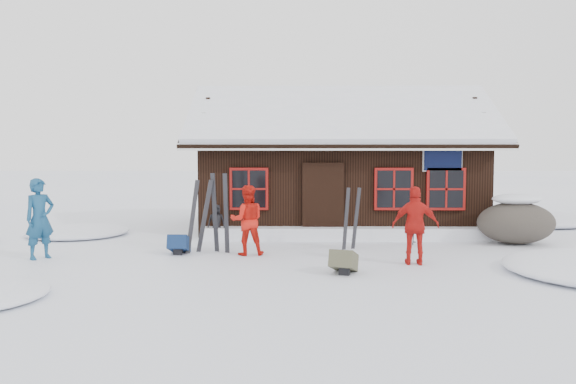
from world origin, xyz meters
The scene contains 15 objects.
ground centered at (0.00, 0.00, 0.00)m, with size 120.00×120.00×0.00m, color white.
mountain_hut centered at (1.50, 4.98, 1.58)m, with size 8.90×6.09×4.42m.
snow_drift centered at (1.50, 2.25, 0.17)m, with size 7.60×0.60×0.35m, color white.
snow_mounds centered at (1.65, 1.86, 0.00)m, with size 20.60×13.20×0.48m.
skier_teal centered at (-5.43, -0.55, 0.88)m, with size 0.65×0.42×1.77m, color navy.
skier_orange_left centered at (-0.94, -0.03, 0.79)m, with size 0.77×0.60×1.59m, color red.
skier_orange_right centered at (2.64, -1.10, 0.82)m, with size 0.96×0.40×1.63m, color red.
skier_crouched centered at (-1.96, 2.20, 0.47)m, with size 0.46×0.30×0.95m, color black.
boulder centered at (5.78, 1.63, 0.58)m, with size 1.95×1.46×1.15m.
ski_pair_left centered at (-2.10, 0.30, 0.83)m, with size 0.63×0.32×1.75m.
ski_pair_mid centered at (-1.60, 0.34, 0.90)m, with size 0.46×0.24×1.90m.
ski_pair_right centered at (1.50, 0.78, 0.72)m, with size 0.47×0.17×1.54m.
ski_poles centered at (3.09, 1.37, 0.53)m, with size 0.20×0.10×1.15m.
backpack_blue centered at (-2.52, 0.09, 0.16)m, with size 0.44×0.58×0.32m, color #12264F.
backpack_olive centered at (1.09, -1.96, 0.16)m, with size 0.46×0.61×0.33m, color #4C4B36.
Camera 1 is at (0.16, -12.65, 2.32)m, focal length 35.00 mm.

